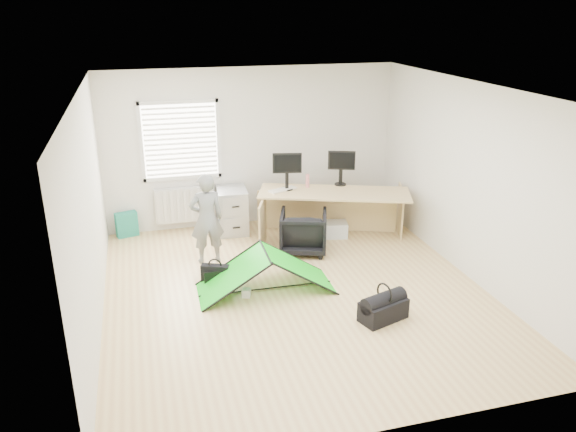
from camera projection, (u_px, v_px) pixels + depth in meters
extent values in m
plane|color=tan|center=(296.00, 292.00, 7.59)|extent=(5.50, 5.50, 0.00)
cube|color=silver|center=(252.00, 147.00, 9.59)|extent=(5.00, 0.02, 2.70)
cube|color=silver|center=(180.00, 141.00, 9.19)|extent=(1.20, 0.06, 1.20)
cube|color=silver|center=(185.00, 205.00, 9.54)|extent=(1.00, 0.12, 0.60)
cube|color=tan|center=(334.00, 216.00, 9.14)|extent=(2.53, 1.55, 0.82)
cube|color=#9D9FA2|center=(232.00, 210.00, 9.49)|extent=(0.53, 0.68, 0.76)
cube|color=black|center=(287.00, 176.00, 9.05)|extent=(0.48, 0.19, 0.45)
cube|color=black|center=(341.00, 173.00, 9.28)|extent=(0.45, 0.25, 0.43)
cube|color=beige|center=(283.00, 190.00, 9.08)|extent=(0.50, 0.33, 0.02)
cylinder|color=#D07475|center=(308.00, 181.00, 9.19)|extent=(0.08, 0.08, 0.22)
imported|color=black|center=(303.00, 232.00, 8.72)|extent=(0.90, 0.91, 0.66)
imported|color=slate|center=(207.00, 219.00, 8.24)|extent=(0.52, 0.36, 1.38)
cube|color=silver|center=(333.00, 229.00, 9.36)|extent=(0.50, 0.40, 0.25)
cube|color=#1E8974|center=(127.00, 224.00, 9.34)|extent=(0.38, 0.24, 0.42)
cube|color=black|center=(215.00, 275.00, 7.74)|extent=(0.40, 0.26, 0.29)
cube|color=silver|center=(246.00, 293.00, 7.44)|extent=(0.14, 0.14, 0.11)
cube|color=black|center=(383.00, 310.00, 6.88)|extent=(0.65, 0.47, 0.26)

